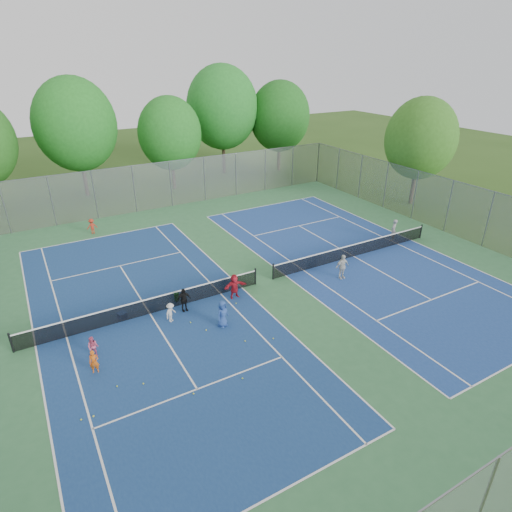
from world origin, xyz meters
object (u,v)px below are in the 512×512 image
at_px(net_left, 149,307).
at_px(net_right, 354,250).
at_px(ball_hopper, 176,297).
at_px(instructor, 393,230).
at_px(ball_crate, 122,316).

height_order(net_left, net_right, same).
bearing_deg(ball_hopper, instructor, 0.28).
bearing_deg(net_right, ball_hopper, 177.31).
bearing_deg(net_left, net_right, 0.00).
bearing_deg(instructor, net_left, -25.39).
bearing_deg(net_left, ball_crate, 167.20).
bearing_deg(ball_crate, instructor, 1.03).
bearing_deg(ball_crate, net_left, -12.80).
xyz_separation_m(ball_crate, ball_hopper, (3.04, 0.27, 0.07)).
distance_m(net_right, ball_crate, 15.35).
relative_size(ball_crate, ball_hopper, 0.83).
bearing_deg(net_right, ball_crate, 178.86).
height_order(net_left, ball_crate, net_left).
relative_size(net_right, ball_crate, 32.58).
bearing_deg(ball_crate, net_right, -1.14).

